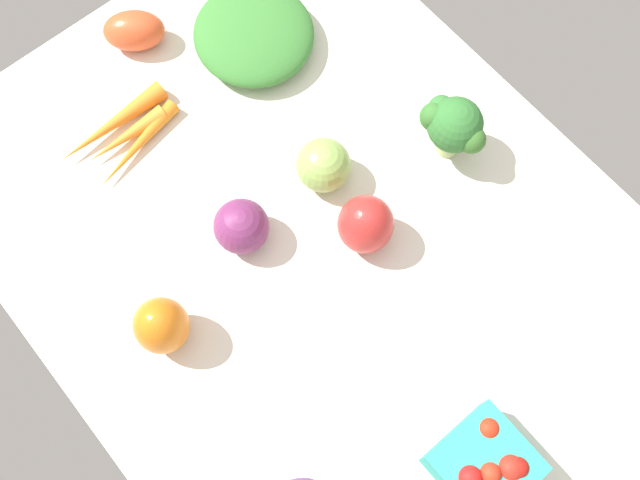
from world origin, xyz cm
name	(u,v)px	position (x,y,z in cm)	size (l,w,h in cm)	color
tablecloth	(320,247)	(0.00, 0.00, 1.00)	(104.00, 76.00, 2.00)	silver
roma_tomato	(135,30)	(-42.86, 0.16, 4.98)	(9.16, 5.96, 5.96)	#E7522A
carrot_bunch	(122,133)	(-30.93, -11.00, 3.35)	(9.58, 17.90, 2.98)	orange
heirloom_tomato_green	(323,165)	(-7.54, 6.99, 5.83)	(7.66, 7.66, 7.66)	#8BB254
broccoli_head	(452,125)	(0.12, 23.36, 8.67)	(9.97, 7.69, 10.83)	#AAC07D
red_onion_center	(241,226)	(-7.76, -7.18, 5.77)	(7.54, 7.54, 7.54)	#732B5D
berry_basket	(485,464)	(34.99, -3.61, 5.37)	(10.55, 10.55, 7.22)	teal
leafy_greens_clump	(254,34)	(-31.11, 13.36, 4.70)	(18.56, 17.99, 5.40)	#387B32
bell_pepper_red	(366,224)	(2.93, 5.43, 6.62)	(7.57, 7.57, 9.25)	red
bell_pepper_orange	(162,326)	(-3.34, -23.25, 6.84)	(7.03, 7.03, 9.68)	orange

